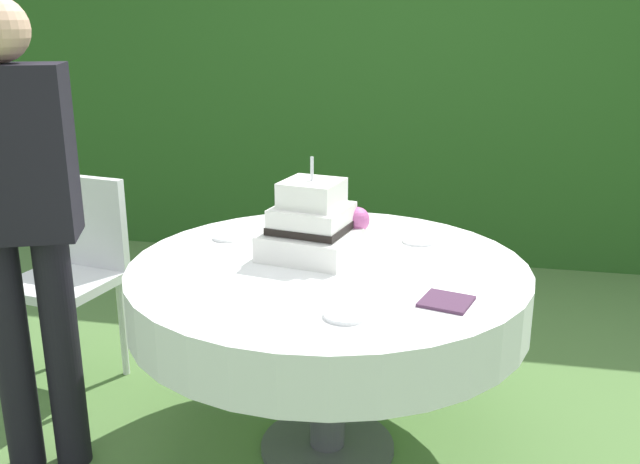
% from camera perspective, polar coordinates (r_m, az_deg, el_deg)
% --- Properties ---
extents(ground_plane, '(20.00, 20.00, 0.00)m').
position_cam_1_polar(ground_plane, '(2.72, 0.61, -17.19)').
color(ground_plane, '#547A3D').
extents(foliage_hedge, '(5.47, 0.70, 2.25)m').
position_cam_1_polar(foliage_hedge, '(4.78, 6.65, 12.12)').
color(foliage_hedge, '#28561E').
rests_on(foliage_hedge, ground_plane).
extents(cake_table, '(1.37, 1.37, 0.73)m').
position_cam_1_polar(cake_table, '(2.42, 0.65, -4.83)').
color(cake_table, '#4C4C51').
rests_on(cake_table, ground_plane).
extents(wedding_cake, '(0.37, 0.37, 0.35)m').
position_cam_1_polar(wedding_cake, '(2.45, -0.50, 0.51)').
color(wedding_cake, white).
rests_on(wedding_cake, cake_table).
extents(serving_plate_near, '(0.13, 0.13, 0.01)m').
position_cam_1_polar(serving_plate_near, '(1.98, 2.11, -6.78)').
color(serving_plate_near, white).
rests_on(serving_plate_near, cake_table).
extents(serving_plate_far, '(0.13, 0.13, 0.01)m').
position_cam_1_polar(serving_plate_far, '(2.64, 8.11, -0.69)').
color(serving_plate_far, white).
rests_on(serving_plate_far, cake_table).
extents(serving_plate_left, '(0.11, 0.11, 0.01)m').
position_cam_1_polar(serving_plate_left, '(2.68, -7.54, -0.43)').
color(serving_plate_left, white).
rests_on(serving_plate_left, cake_table).
extents(napkin_stack, '(0.17, 0.17, 0.01)m').
position_cam_1_polar(napkin_stack, '(2.10, 10.27, -5.60)').
color(napkin_stack, '#4C2D47').
rests_on(napkin_stack, cake_table).
extents(garden_chair, '(0.47, 0.47, 0.89)m').
position_cam_1_polar(garden_chair, '(3.15, -19.46, -2.27)').
color(garden_chair, white).
rests_on(garden_chair, ground_plane).
extents(standing_person, '(0.41, 0.32, 1.60)m').
position_cam_1_polar(standing_person, '(2.44, -23.31, 1.35)').
color(standing_person, black).
rests_on(standing_person, ground_plane).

